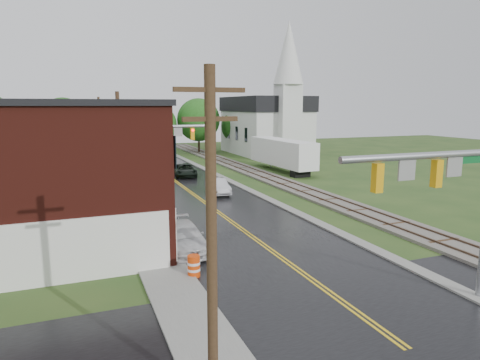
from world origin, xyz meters
TOP-DOWN VIEW (x-y plane):
  - ground at (0.00, 0.00)m, footprint 160.00×160.00m
  - main_road at (0.00, 30.00)m, footprint 10.00×90.00m
  - cross_road at (0.00, 2.00)m, footprint 60.00×9.00m
  - curb_right at (5.40, 35.00)m, footprint 0.80×70.00m
  - sidewalk_left at (-6.20, 25.00)m, footprint 2.40×50.00m
  - brick_building at (-12.48, 15.00)m, footprint 14.30×10.30m
  - yellow_house at (-11.00, 26.00)m, footprint 8.00×7.00m
  - darkred_building at (-10.00, 35.00)m, footprint 7.00×6.00m
  - church at (20.00, 53.74)m, footprint 10.40×18.40m
  - railroad at (10.00, 35.00)m, footprint 3.20×80.00m
  - traffic_signal_near at (3.47, 2.00)m, footprint 7.34×0.30m
  - traffic_signal_far at (-3.47, 27.00)m, footprint 7.34×0.43m
  - utility_pole_a at (-6.80, 0.00)m, footprint 1.80×0.28m
  - utility_pole_b at (-6.80, 22.00)m, footprint 1.80×0.28m
  - utility_pole_c at (-6.80, 44.00)m, footprint 1.80×0.28m
  - tree_left_c at (-13.85, 39.90)m, footprint 6.00×6.00m
  - tree_left_e at (-8.85, 45.90)m, footprint 6.40×6.40m
  - suv_dark at (1.73, 37.01)m, footprint 2.97×5.34m
  - sedan_silver at (2.15, 26.43)m, footprint 1.71×4.33m
  - pickup_white at (-4.51, 12.47)m, footprint 2.12×5.13m
  - semi_trailer at (13.87, 36.54)m, footprint 3.13×12.46m
  - construction_barrel at (-5.00, 8.58)m, footprint 0.64×0.64m

SIDE VIEW (x-z plane):
  - ground at x=0.00m, z-range 0.00..0.00m
  - main_road at x=0.00m, z-range -0.01..0.01m
  - cross_road at x=0.00m, z-range -0.01..0.01m
  - curb_right at x=5.40m, z-range -0.06..0.06m
  - sidewalk_left at x=-6.20m, z-range -0.06..0.06m
  - railroad at x=10.00m, z-range -0.04..0.26m
  - construction_barrel at x=-5.00m, z-range 0.00..1.05m
  - sedan_silver at x=2.15m, z-range 0.00..1.40m
  - suv_dark at x=1.73m, z-range 0.00..1.41m
  - pickup_white at x=-4.51m, z-range 0.00..1.48m
  - darkred_building at x=-10.00m, z-range 0.00..4.40m
  - semi_trailer at x=13.87m, z-range 0.36..4.25m
  - yellow_house at x=-11.00m, z-range 0.00..6.40m
  - brick_building at x=-12.48m, z-range 0.00..8.30m
  - tree_left_c at x=-13.85m, z-range 0.69..8.34m
  - utility_pole_a at x=-6.80m, z-range 0.22..9.22m
  - utility_pole_b at x=-6.80m, z-range 0.22..9.22m
  - utility_pole_c at x=-6.80m, z-range 0.22..9.22m
  - tree_left_e at x=-8.85m, z-range 0.73..8.89m
  - traffic_signal_near at x=3.47m, z-range 1.37..8.57m
  - traffic_signal_far at x=-3.47m, z-range 1.37..8.57m
  - church at x=20.00m, z-range -4.17..15.83m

